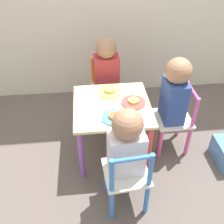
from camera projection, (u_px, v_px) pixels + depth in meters
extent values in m
plane|color=#5B514C|center=(112.00, 149.00, 2.06)|extent=(6.00, 6.00, 0.00)
cube|color=beige|center=(112.00, 106.00, 1.80)|extent=(0.52, 0.52, 0.02)
cylinder|color=#8E51BC|center=(81.00, 155.00, 1.74)|extent=(0.04, 0.04, 0.42)
cylinder|color=#DB3D38|center=(149.00, 150.00, 1.77)|extent=(0.04, 0.04, 0.42)
cylinder|color=yellow|center=(81.00, 112.00, 2.09)|extent=(0.04, 0.04, 0.42)
cylinder|color=teal|center=(137.00, 109.00, 2.13)|extent=(0.04, 0.04, 0.42)
cube|color=silver|center=(126.00, 172.00, 1.55)|extent=(0.28, 0.28, 0.02)
cylinder|color=#387AD1|center=(137.00, 171.00, 1.73)|extent=(0.03, 0.03, 0.27)
cylinder|color=#387AD1|center=(106.00, 176.00, 1.70)|extent=(0.03, 0.03, 0.27)
cylinder|color=#387AD1|center=(147.00, 199.00, 1.57)|extent=(0.03, 0.03, 0.27)
cylinder|color=#387AD1|center=(112.00, 205.00, 1.54)|extent=(0.03, 0.03, 0.27)
cylinder|color=#387AD1|center=(151.00, 171.00, 1.40)|extent=(0.03, 0.03, 0.25)
cylinder|color=#387AD1|center=(112.00, 177.00, 1.37)|extent=(0.03, 0.03, 0.25)
cylinder|color=#387AD1|center=(132.00, 159.00, 1.32)|extent=(0.21, 0.04, 0.02)
cube|color=silver|center=(173.00, 118.00, 1.94)|extent=(0.26, 0.26, 0.02)
cylinder|color=#E5599E|center=(153.00, 125.00, 2.10)|extent=(0.03, 0.03, 0.27)
cylinder|color=#E5599E|center=(160.00, 143.00, 1.93)|extent=(0.03, 0.03, 0.27)
cylinder|color=#E5599E|center=(179.00, 122.00, 2.12)|extent=(0.03, 0.03, 0.27)
cylinder|color=#E5599E|center=(188.00, 141.00, 1.95)|extent=(0.03, 0.03, 0.27)
cylinder|color=#E5599E|center=(184.00, 96.00, 1.96)|extent=(0.03, 0.03, 0.25)
cylinder|color=#E5599E|center=(195.00, 114.00, 1.79)|extent=(0.03, 0.03, 0.25)
cylinder|color=#E5599E|center=(193.00, 91.00, 1.80)|extent=(0.03, 0.21, 0.02)
cube|color=silver|center=(106.00, 89.00, 2.25)|extent=(0.26, 0.26, 0.02)
cylinder|color=orange|center=(95.00, 110.00, 2.24)|extent=(0.03, 0.03, 0.27)
cylinder|color=orange|center=(120.00, 109.00, 2.26)|extent=(0.03, 0.03, 0.27)
cylinder|color=orange|center=(94.00, 96.00, 2.41)|extent=(0.03, 0.03, 0.27)
cylinder|color=orange|center=(117.00, 95.00, 2.43)|extent=(0.03, 0.03, 0.27)
cylinder|color=orange|center=(92.00, 71.00, 2.25)|extent=(0.03, 0.03, 0.25)
cylinder|color=orange|center=(117.00, 70.00, 2.27)|extent=(0.03, 0.03, 0.25)
cylinder|color=orange|center=(104.00, 58.00, 2.19)|extent=(0.21, 0.03, 0.02)
cylinder|color=#38383D|center=(129.00, 170.00, 1.73)|extent=(0.07, 0.07, 0.28)
cylinder|color=#38383D|center=(114.00, 172.00, 1.71)|extent=(0.07, 0.07, 0.28)
cube|color=silver|center=(126.00, 153.00, 1.47)|extent=(0.21, 0.16, 0.28)
sphere|color=#A37556|center=(128.00, 124.00, 1.34)|extent=(0.17, 0.17, 0.17)
cylinder|color=#7A6B5B|center=(153.00, 129.00, 2.05)|extent=(0.07, 0.07, 0.28)
cylinder|color=#7A6B5B|center=(157.00, 137.00, 1.97)|extent=(0.07, 0.07, 0.28)
cube|color=#2D478E|center=(173.00, 100.00, 1.83)|extent=(0.14, 0.20, 0.32)
sphere|color=#A37556|center=(179.00, 71.00, 1.69)|extent=(0.18, 0.18, 0.18)
cylinder|color=#38383D|center=(102.00, 110.00, 2.23)|extent=(0.07, 0.07, 0.28)
cylinder|color=#38383D|center=(113.00, 109.00, 2.24)|extent=(0.07, 0.07, 0.28)
cube|color=#B23338|center=(106.00, 74.00, 2.13)|extent=(0.20, 0.14, 0.31)
sphere|color=#A37556|center=(106.00, 48.00, 2.00)|extent=(0.16, 0.16, 0.16)
cylinder|color=#4C9EE0|center=(114.00, 118.00, 1.67)|extent=(0.17, 0.17, 0.01)
cylinder|color=#CC6633|center=(114.00, 116.00, 1.66)|extent=(0.07, 0.07, 0.02)
cylinder|color=#E54C47|center=(134.00, 102.00, 1.80)|extent=(0.17, 0.17, 0.01)
cylinder|color=gold|center=(134.00, 101.00, 1.79)|extent=(0.08, 0.08, 0.02)
cylinder|color=#EADB66|center=(110.00, 92.00, 1.90)|extent=(0.18, 0.18, 0.01)
cylinder|color=gold|center=(110.00, 90.00, 1.89)|extent=(0.08, 0.08, 0.02)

